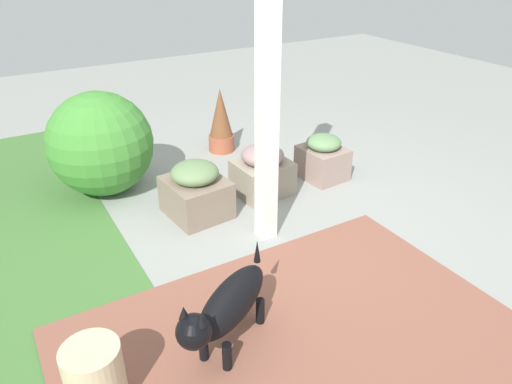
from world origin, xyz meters
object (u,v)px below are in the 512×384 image
Objects in this scene: porch_pillar at (267,82)px; terracotta_pot_spiky at (221,122)px; stone_planter_mid at (196,191)px; dog at (227,306)px; ceramic_urn at (95,378)px; stone_planter_near at (262,171)px; round_shrub at (100,144)px; stone_planter_nearest at (323,158)px.

porch_pillar is 1.81m from terracotta_pot_spiky.
stone_planter_mid is 0.80× the size of terracotta_pot_spiky.
terracotta_pot_spiky reaches higher than dog.
ceramic_urn is (-0.01, 0.67, -0.11)m from dog.
stone_planter_mid is 1.42m from dog.
dog is (-1.40, 1.05, 0.09)m from stone_planter_near.
dog is 0.68m from ceramic_urn.
ceramic_urn is (-2.10, 0.60, -0.25)m from round_shrub.
ceramic_urn is at bearing 163.98° from round_shrub.
stone_planter_nearest is 2.15m from dog.
stone_planter_nearest is 1.18× the size of ceramic_urn.
dog is at bearing 162.33° from stone_planter_mid.
ceramic_urn is (-1.40, 1.72, -0.02)m from stone_planter_near.
stone_planter_mid is at bearing 30.04° from porch_pillar.
terracotta_pot_spiky is (0.28, -1.23, -0.12)m from round_shrub.
ceramic_urn is at bearing 140.99° from stone_planter_mid.
stone_planter_nearest is 1.88m from round_shrub.
porch_pillar is at bearing -147.87° from round_shrub.
porch_pillar is 4.92× the size of stone_planter_near.
stone_planter_mid is at bearing 91.04° from stone_planter_nearest.
round_shrub is 2.10m from dog.
round_shrub is 2.43× the size of ceramic_urn.
dog is (-1.37, 1.66, 0.10)m from stone_planter_nearest.
terracotta_pot_spiky is 2.65m from dog.
dog is at bearing -178.23° from round_shrub.
porch_pillar is 3.53× the size of terracotta_pot_spiky.
stone_planter_nearest is 0.49× the size of round_shrub.
round_shrub is 1.27m from terracotta_pot_spiky.
stone_planter_nearest is 0.65× the size of terracotta_pot_spiky.
dog is 1.91× the size of ceramic_urn.
round_shrub is at bearing 57.86° from stone_planter_near.
stone_planter_nearest is at bearing -153.88° from terracotta_pot_spiky.
dog is at bearing 138.38° from porch_pillar.
stone_planter_near reaches higher than stone_planter_nearest.
round_shrub is (0.72, 1.72, 0.23)m from stone_planter_nearest.
stone_planter_near reaches higher than ceramic_urn.
stone_planter_mid is at bearing -146.46° from round_shrub.
round_shrub reaches higher than terracotta_pot_spiky.
stone_planter_nearest is at bearing -112.84° from round_shrub.
terracotta_pot_spiky is at bearing -37.55° from ceramic_urn.
porch_pillar is 1.10m from stone_planter_mid.
round_shrub reaches higher than stone_planter_mid.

